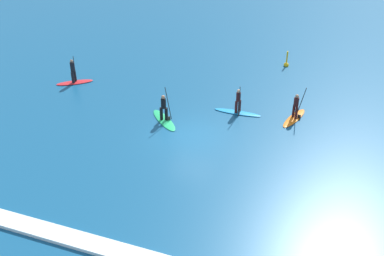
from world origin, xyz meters
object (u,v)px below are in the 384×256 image
object	(u,v)px
surfer_on_green_board	(164,114)
marker_buoy	(286,64)
surfer_on_orange_board	(295,112)
surfer_on_blue_board	(238,107)
surfer_on_red_board	(74,77)

from	to	relation	value
surfer_on_green_board	marker_buoy	distance (m)	12.48
surfer_on_orange_board	surfer_on_green_board	world-z (taller)	surfer_on_green_board
surfer_on_blue_board	surfer_on_green_board	size ratio (longest dim) A/B	1.16
surfer_on_green_board	marker_buoy	xyz separation A→B (m)	(5.71, 11.10, -0.24)
surfer_on_orange_board	surfer_on_red_board	bearing A→B (deg)	106.88
surfer_on_blue_board	marker_buoy	xyz separation A→B (m)	(1.66, 8.62, -0.20)
surfer_on_red_board	surfer_on_orange_board	bearing A→B (deg)	-36.14
surfer_on_blue_board	surfer_on_green_board	distance (m)	4.74
surfer_on_red_board	marker_buoy	size ratio (longest dim) A/B	1.90
surfer_on_red_board	surfer_on_orange_board	size ratio (longest dim) A/B	0.87
surfer_on_orange_board	surfer_on_green_board	xyz separation A→B (m)	(-7.57, -2.98, -0.00)
surfer_on_orange_board	surfer_on_blue_board	bearing A→B (deg)	114.54
surfer_on_red_board	marker_buoy	world-z (taller)	surfer_on_red_board
surfer_on_red_board	surfer_on_blue_board	distance (m)	12.27
surfer_on_red_board	surfer_on_orange_board	distance (m)	15.80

